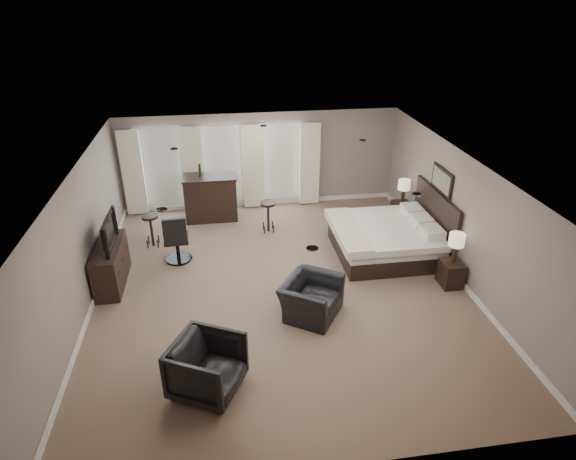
{
  "coord_description": "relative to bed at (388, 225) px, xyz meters",
  "views": [
    {
      "loc": [
        -1.1,
        -8.25,
        5.6
      ],
      "look_at": [
        0.2,
        0.4,
        1.1
      ],
      "focal_mm": 30.0,
      "sensor_mm": 36.0,
      "label": 1
    }
  ],
  "objects": [
    {
      "name": "armchair_far",
      "position": [
        -4.07,
        -3.64,
        -0.24
      ],
      "size": [
        1.24,
        1.27,
        0.99
      ],
      "primitive_type": "imported",
      "rotation": [
        0.0,
        0.0,
        1.1
      ],
      "color": "black",
      "rests_on": "ground"
    },
    {
      "name": "tv",
      "position": [
        -6.03,
        -0.35,
        0.22
      ],
      "size": [
        0.65,
        1.13,
        0.15
      ],
      "primitive_type": "imported",
      "rotation": [
        0.0,
        0.0,
        1.57
      ],
      "color": "black",
      "rests_on": "dresser"
    },
    {
      "name": "window_bay",
      "position": [
        -3.58,
        3.1,
        0.47
      ],
      "size": [
        5.25,
        0.2,
        2.3
      ],
      "color": "silver",
      "rests_on": "room"
    },
    {
      "name": "nightstand_near",
      "position": [
        0.89,
        -1.45,
        -0.46
      ],
      "size": [
        0.4,
        0.49,
        0.54
      ],
      "primitive_type": "cube",
      "color": "black",
      "rests_on": "ground"
    },
    {
      "name": "bed",
      "position": [
        0.0,
        0.0,
        0.0
      ],
      "size": [
        2.31,
        2.2,
        1.47
      ],
      "primitive_type": "cube",
      "color": "silver",
      "rests_on": "ground"
    },
    {
      "name": "armchair_near",
      "position": [
        -2.15,
        -1.98,
        -0.25
      ],
      "size": [
        1.2,
        1.31,
        0.96
      ],
      "primitive_type": "imported",
      "rotation": [
        0.0,
        0.0,
        0.98
      ],
      "color": "black",
      "rests_on": "ground"
    },
    {
      "name": "lamp_far",
      "position": [
        0.89,
        1.45,
        0.16
      ],
      "size": [
        0.31,
        0.31,
        0.63
      ],
      "primitive_type": "cube",
      "color": "beige",
      "rests_on": "nightstand_far"
    },
    {
      "name": "bar_stool_right",
      "position": [
        -2.56,
        1.54,
        -0.34
      ],
      "size": [
        0.48,
        0.48,
        0.79
      ],
      "primitive_type": "cube",
      "rotation": [
        0.0,
        0.0,
        -0.36
      ],
      "color": "black",
      "rests_on": "ground"
    },
    {
      "name": "bar_counter",
      "position": [
        -3.96,
        2.49,
        -0.13
      ],
      "size": [
        1.39,
        0.72,
        1.21
      ],
      "primitive_type": "cube",
      "color": "black",
      "rests_on": "ground"
    },
    {
      "name": "room",
      "position": [
        -2.58,
        -1.0,
        0.57
      ],
      "size": [
        7.6,
        8.6,
        2.64
      ],
      "color": "brown",
      "rests_on": "ground"
    },
    {
      "name": "lamp_near",
      "position": [
        0.89,
        -1.45,
        0.13
      ],
      "size": [
        0.32,
        0.32,
        0.65
      ],
      "primitive_type": "cube",
      "color": "beige",
      "rests_on": "nightstand_near"
    },
    {
      "name": "bar_stool_left",
      "position": [
        -5.37,
        1.19,
        -0.34
      ],
      "size": [
        0.49,
        0.49,
        0.8
      ],
      "primitive_type": "cube",
      "rotation": [
        0.0,
        0.0,
        -0.38
      ],
      "color": "black",
      "rests_on": "ground"
    },
    {
      "name": "wall_art",
      "position": [
        1.12,
        0.0,
        1.02
      ],
      "size": [
        0.04,
        0.96,
        0.56
      ],
      "primitive_type": "cube",
      "color": "slate",
      "rests_on": "room"
    },
    {
      "name": "dresser",
      "position": [
        -6.03,
        -0.35,
        -0.29
      ],
      "size": [
        0.49,
        1.52,
        0.88
      ],
      "primitive_type": "cube",
      "color": "black",
      "rests_on": "ground"
    },
    {
      "name": "desk_chair",
      "position": [
        -4.74,
        0.42,
        -0.16
      ],
      "size": [
        0.6,
        0.6,
        1.15
      ],
      "primitive_type": "cube",
      "rotation": [
        0.0,
        0.0,
        3.17
      ],
      "color": "black",
      "rests_on": "ground"
    },
    {
      "name": "nightstand_far",
      "position": [
        0.89,
        1.45,
        -0.44
      ],
      "size": [
        0.43,
        0.53,
        0.58
      ],
      "primitive_type": "cube",
      "color": "black",
      "rests_on": "ground"
    }
  ]
}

